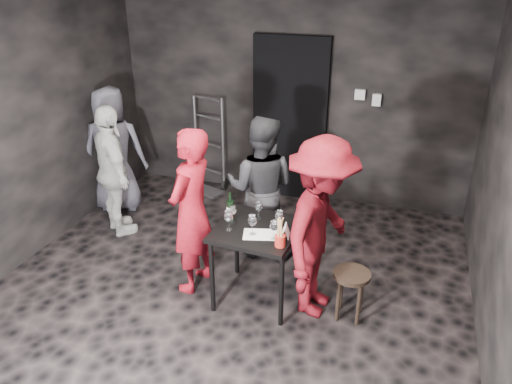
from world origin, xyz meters
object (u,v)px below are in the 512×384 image
(bystander_cream, at_px, (113,171))
(hand_truck, at_px, (209,174))
(man_maroon, at_px, (321,220))
(woman_black, at_px, (261,186))
(breadstick_cup, at_px, (280,233))
(stool, at_px, (351,282))
(wine_bottle, at_px, (230,210))
(tasting_table, at_px, (257,237))
(server_red, at_px, (191,206))
(bystander_grey, at_px, (113,147))

(bystander_cream, bearing_deg, hand_truck, -71.35)
(hand_truck, distance_m, man_maroon, 2.90)
(woman_black, height_order, breadstick_cup, woman_black)
(stool, xyz_separation_m, wine_bottle, (-1.15, 0.08, 0.49))
(tasting_table, bearing_deg, hand_truck, 123.21)
(hand_truck, relative_size, bystander_cream, 0.84)
(stool, height_order, breadstick_cup, breadstick_cup)
(server_red, height_order, breadstick_cup, server_red)
(server_red, distance_m, woman_black, 0.89)
(woman_black, distance_m, bystander_grey, 2.09)
(stool, bearing_deg, server_red, 178.96)
(server_red, height_order, woman_black, server_red)
(server_red, distance_m, bystander_cream, 1.45)
(tasting_table, distance_m, bystander_cream, 2.04)
(wine_bottle, bearing_deg, bystander_grey, 149.37)
(stool, distance_m, bystander_cream, 2.91)
(bystander_cream, relative_size, wine_bottle, 5.46)
(wine_bottle, bearing_deg, hand_truck, 118.21)
(hand_truck, xyz_separation_m, wine_bottle, (1.08, -2.01, 0.63))
(server_red, distance_m, wine_bottle, 0.37)
(bystander_cream, bearing_deg, breadstick_cup, -161.94)
(tasting_table, bearing_deg, man_maroon, 1.46)
(man_maroon, relative_size, bystander_grey, 1.12)
(tasting_table, height_order, wine_bottle, wine_bottle)
(woman_black, relative_size, breadstick_cup, 5.61)
(hand_truck, relative_size, breadstick_cup, 4.61)
(tasting_table, distance_m, bystander_grey, 2.57)
(man_maroon, bearing_deg, stool, -88.55)
(woman_black, distance_m, wine_bottle, 0.72)
(tasting_table, bearing_deg, stool, -1.48)
(hand_truck, relative_size, stool, 2.76)
(stool, xyz_separation_m, bystander_cream, (-2.79, 0.71, 0.40))
(stool, height_order, man_maroon, man_maroon)
(hand_truck, xyz_separation_m, server_red, (0.71, -2.07, 0.64))
(tasting_table, distance_m, wine_bottle, 0.35)
(tasting_table, relative_size, man_maroon, 0.41)
(stool, relative_size, server_red, 0.27)
(stool, xyz_separation_m, breadstick_cup, (-0.60, -0.21, 0.51))
(woman_black, bearing_deg, hand_truck, -52.23)
(stool, bearing_deg, breadstick_cup, -161.00)
(tasting_table, relative_size, server_red, 0.43)
(tasting_table, height_order, woman_black, woman_black)
(bystander_grey, bearing_deg, hand_truck, -154.51)
(woman_black, bearing_deg, man_maroon, 131.77)
(bystander_grey, bearing_deg, bystander_cream, 103.52)
(wine_bottle, distance_m, breadstick_cup, 0.62)
(tasting_table, distance_m, breadstick_cup, 0.42)
(hand_truck, relative_size, server_red, 0.75)
(man_maroon, distance_m, wine_bottle, 0.85)
(tasting_table, distance_m, stool, 0.92)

